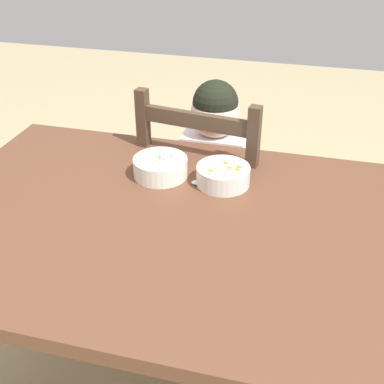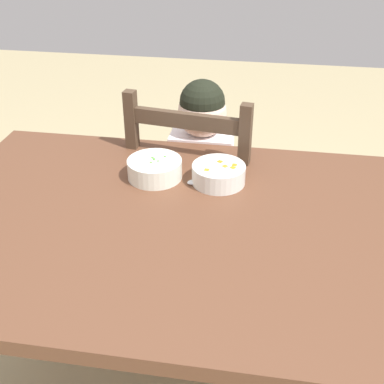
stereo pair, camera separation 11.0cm
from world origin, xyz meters
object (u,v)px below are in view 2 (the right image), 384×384
at_px(bowl_of_carrots, 219,173).
at_px(spoon, 201,181).
at_px(dining_chair, 198,210).
at_px(child_figure, 200,171).
at_px(bowl_of_peas, 155,168).
at_px(dining_table, 203,252).

xyz_separation_m(bowl_of_carrots, spoon, (-0.05, -0.01, -0.03)).
bearing_deg(dining_chair, bowl_of_carrots, -70.87).
distance_m(child_figure, spoon, 0.33).
height_order(child_figure, bowl_of_peas, child_figure).
bearing_deg(bowl_of_carrots, dining_table, -93.76).
distance_m(child_figure, bowl_of_peas, 0.35).
height_order(child_figure, bowl_of_carrots, child_figure).
xyz_separation_m(child_figure, bowl_of_carrots, (0.10, -0.29, 0.16)).
bearing_deg(bowl_of_peas, child_figure, 71.77).
relative_size(child_figure, spoon, 7.35).
relative_size(dining_table, bowl_of_peas, 9.27).
bearing_deg(dining_table, bowl_of_peas, 130.07).
bearing_deg(dining_chair, bowl_of_peas, -106.53).
xyz_separation_m(dining_table, child_figure, (-0.08, 0.50, -0.03)).
xyz_separation_m(child_figure, bowl_of_peas, (-0.10, -0.29, 0.16)).
bearing_deg(bowl_of_peas, dining_chair, 73.47).
bearing_deg(dining_table, dining_chair, 99.96).
height_order(bowl_of_peas, bowl_of_carrots, bowl_of_peas).
height_order(bowl_of_carrots, spoon, bowl_of_carrots).
height_order(dining_table, spoon, spoon).
relative_size(child_figure, bowl_of_carrots, 6.21).
xyz_separation_m(dining_chair, bowl_of_peas, (-0.09, -0.30, 0.34)).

